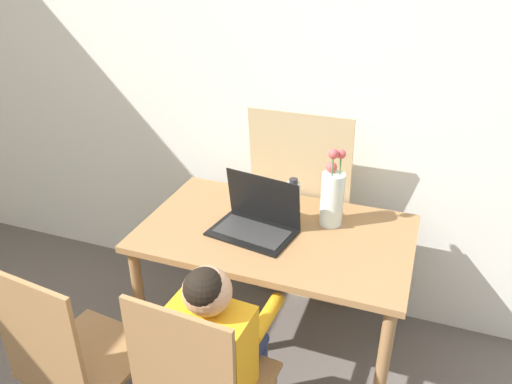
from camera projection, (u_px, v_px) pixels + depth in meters
The scene contains 8 objects.
wall_back at pixel (277, 81), 2.47m from camera, with size 6.40×0.05×2.50m.
dining_table at pixel (275, 248), 2.24m from camera, with size 1.18×0.71×0.74m.
chair_spare at pixel (74, 361), 1.87m from camera, with size 0.44×0.44×0.93m.
person_seated at pixel (218, 340), 1.79m from camera, with size 0.32×0.44×0.96m.
laptop at pixel (257, 218), 2.18m from camera, with size 0.39×0.29×0.24m.
flower_vase at pixel (332, 196), 2.18m from camera, with size 0.10×0.10×0.37m.
water_bottle at pixel (293, 202), 2.22m from camera, with size 0.06×0.06×0.21m.
cardboard_panel at pixel (300, 216), 2.60m from camera, with size 0.51×0.18×1.18m.
Camera 1 is at (0.75, -0.11, 1.90)m, focal length 35.00 mm.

